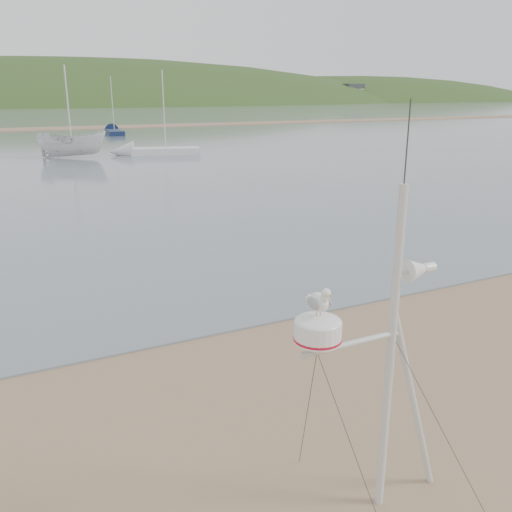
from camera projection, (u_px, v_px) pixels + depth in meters
name	position (u px, v px, depth m)	size (l,w,h in m)	color
hill_ridge	(37.00, 154.00, 220.88)	(620.00, 180.00, 80.00)	#253C18
mast_rig	(384.00, 424.00, 5.88)	(1.99, 2.13, 4.50)	beige
boat_white	(70.00, 122.00, 38.08)	(1.85, 1.90, 4.93)	silver
sailboat_blue_far	(113.00, 131.00, 61.30)	(2.29, 6.85, 6.69)	#121F3F
sailboat_white_near	(143.00, 151.00, 40.38)	(6.82, 3.37, 6.60)	silver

